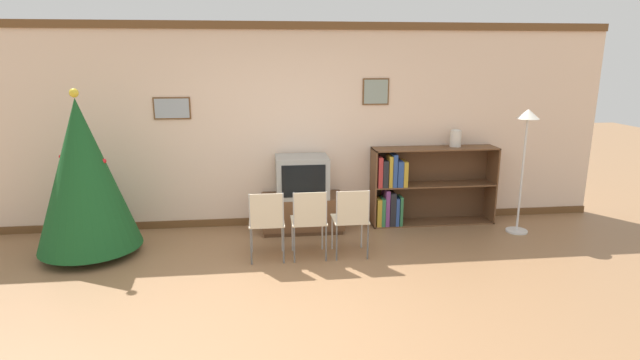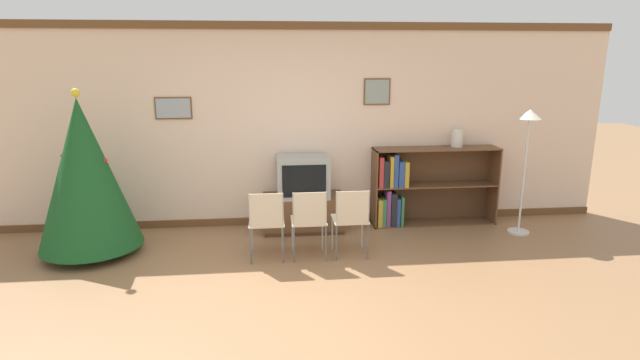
# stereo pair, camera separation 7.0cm
# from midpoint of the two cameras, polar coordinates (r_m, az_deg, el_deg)

# --- Properties ---
(ground_plane) EXTENTS (24.00, 24.00, 0.00)m
(ground_plane) POSITION_cam_midpoint_polar(r_m,az_deg,el_deg) (4.73, -2.53, -14.70)
(ground_plane) COLOR #936B47
(wall_back) EXTENTS (8.95, 0.11, 2.70)m
(wall_back) POSITION_cam_midpoint_polar(r_m,az_deg,el_deg) (6.73, -3.98, 6.10)
(wall_back) COLOR beige
(wall_back) RESTS_ON ground_plane
(christmas_tree) EXTENTS (1.15, 1.15, 1.93)m
(christmas_tree) POSITION_cam_midpoint_polar(r_m,az_deg,el_deg) (6.27, -25.00, 0.60)
(christmas_tree) COLOR maroon
(christmas_tree) RESTS_ON ground_plane
(tv_console) EXTENTS (1.07, 0.53, 0.47)m
(tv_console) POSITION_cam_midpoint_polar(r_m,az_deg,el_deg) (6.67, -1.64, -3.77)
(tv_console) COLOR #4C311E
(tv_console) RESTS_ON ground_plane
(television) EXTENTS (0.68, 0.52, 0.53)m
(television) POSITION_cam_midpoint_polar(r_m,az_deg,el_deg) (6.53, -1.67, 0.41)
(television) COLOR #9E9E99
(television) RESTS_ON tv_console
(folding_chair_left) EXTENTS (0.40, 0.40, 0.82)m
(folding_chair_left) POSITION_cam_midpoint_polar(r_m,az_deg,el_deg) (5.64, -5.78, -4.69)
(folding_chair_left) COLOR beige
(folding_chair_left) RESTS_ON ground_plane
(folding_chair_center) EXTENTS (0.40, 0.40, 0.82)m
(folding_chair_center) POSITION_cam_midpoint_polar(r_m,az_deg,el_deg) (5.66, -0.89, -4.55)
(folding_chair_center) COLOR beige
(folding_chair_center) RESTS_ON ground_plane
(folding_chair_right) EXTENTS (0.40, 0.40, 0.82)m
(folding_chair_right) POSITION_cam_midpoint_polar(r_m,az_deg,el_deg) (5.72, 3.92, -4.38)
(folding_chair_right) COLOR beige
(folding_chair_right) RESTS_ON ground_plane
(bookshelf) EXTENTS (1.71, 0.36, 1.07)m
(bookshelf) POSITION_cam_midpoint_polar(r_m,az_deg,el_deg) (6.95, 10.80, -0.84)
(bookshelf) COLOR brown
(bookshelf) RESTS_ON ground_plane
(vase) EXTENTS (0.15, 0.15, 0.23)m
(vase) POSITION_cam_midpoint_polar(r_m,az_deg,el_deg) (7.06, 15.67, 4.62)
(vase) COLOR silver
(vase) RESTS_ON bookshelf
(standing_lamp) EXTENTS (0.28, 0.28, 1.63)m
(standing_lamp) POSITION_cam_midpoint_polar(r_m,az_deg,el_deg) (6.86, 22.90, 4.30)
(standing_lamp) COLOR silver
(standing_lamp) RESTS_ON ground_plane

